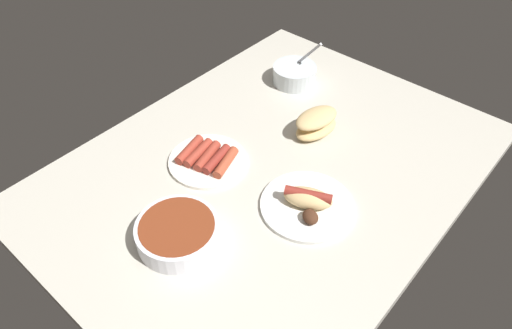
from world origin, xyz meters
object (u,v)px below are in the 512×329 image
bowl_coleslaw (295,73)px  bread_stack (316,123)px  plate_sausages (208,159)px  bowl_chili (179,233)px  plate_hotdog_assembled (308,203)px

bowl_coleslaw → bread_stack: 26.31cm
bowl_coleslaw → plate_sausages: 45.84cm
plate_sausages → bread_stack: (28.91, -14.51, 2.33)cm
bowl_chili → bread_stack: (51.57, -0.50, 0.69)cm
plate_hotdog_assembled → bread_stack: bread_stack is taller
bowl_chili → bread_stack: size_ratio=1.27×
bowl_chili → bowl_coleslaw: bowl_coleslaw is taller
bread_stack → bowl_chili: bearing=179.4°
plate_hotdog_assembled → bowl_chili: bearing=150.0°
bowl_coleslaw → plate_sausages: (-45.41, -5.97, -1.94)cm
bowl_chili → bowl_coleslaw: 70.94cm
bowl_chili → plate_sausages: bearing=31.7°
plate_hotdog_assembled → plate_sausages: size_ratio=1.09×
bread_stack → plate_hotdog_assembled: bearing=-148.0°
bowl_chili → plate_hotdog_assembled: bearing=-30.0°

